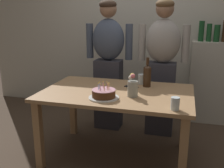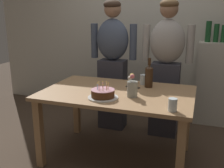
% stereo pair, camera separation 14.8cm
% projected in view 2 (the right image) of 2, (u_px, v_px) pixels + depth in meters
% --- Properties ---
extents(ground_plane, '(10.00, 10.00, 0.00)m').
position_uv_depth(ground_plane, '(117.00, 156.00, 2.83)').
color(ground_plane, '#47382B').
extents(back_wall, '(5.20, 0.10, 2.60)m').
position_uv_depth(back_wall, '(150.00, 27.00, 3.90)').
color(back_wall, beige).
rests_on(back_wall, ground_plane).
extents(dining_table, '(1.50, 0.96, 0.74)m').
position_uv_depth(dining_table, '(118.00, 100.00, 2.66)').
color(dining_table, '#A37A51').
rests_on(dining_table, ground_plane).
extents(birthday_cake, '(0.28, 0.28, 0.15)m').
position_uv_depth(birthday_cake, '(103.00, 94.00, 2.42)').
color(birthday_cake, white).
rests_on(birthday_cake, dining_table).
extents(water_glass_near, '(0.08, 0.08, 0.11)m').
position_uv_depth(water_glass_near, '(144.00, 80.00, 2.88)').
color(water_glass_near, silver).
rests_on(water_glass_near, dining_table).
extents(water_glass_far, '(0.07, 0.07, 0.11)m').
position_uv_depth(water_glass_far, '(173.00, 105.00, 2.09)').
color(water_glass_far, silver).
rests_on(water_glass_far, dining_table).
extents(wine_bottle, '(0.08, 0.08, 0.32)m').
position_uv_depth(wine_bottle, '(149.00, 76.00, 2.75)').
color(wine_bottle, '#382314').
rests_on(wine_bottle, dining_table).
extents(cell_phone, '(0.16, 0.13, 0.01)m').
position_uv_depth(cell_phone, '(133.00, 87.00, 2.77)').
color(cell_phone, black).
rests_on(cell_phone, dining_table).
extents(flower_vase, '(0.10, 0.10, 0.22)m').
position_uv_depth(flower_vase, '(132.00, 87.00, 2.44)').
color(flower_vase, '#999E93').
rests_on(flower_vase, dining_table).
extents(person_man_bearded, '(0.61, 0.27, 1.66)m').
position_uv_depth(person_man_bearded, '(113.00, 63.00, 3.37)').
color(person_man_bearded, '#33333D').
rests_on(person_man_bearded, ground_plane).
extents(person_woman_cardigan, '(0.61, 0.27, 1.66)m').
position_uv_depth(person_woman_cardigan, '(166.00, 67.00, 3.15)').
color(person_woman_cardigan, '#33333D').
rests_on(person_woman_cardigan, ground_plane).
extents(shelf_cabinet, '(0.70, 0.30, 1.41)m').
position_uv_depth(shelf_cabinet, '(223.00, 83.00, 3.55)').
color(shelf_cabinet, beige).
rests_on(shelf_cabinet, ground_plane).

